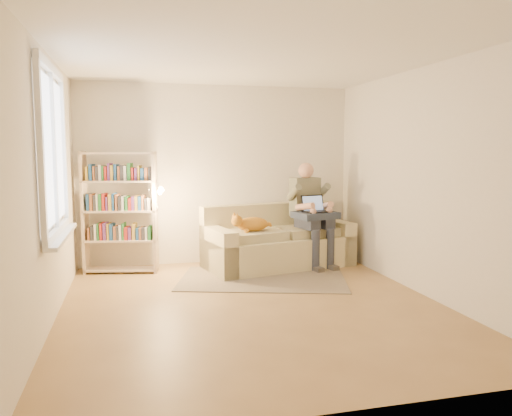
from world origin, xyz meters
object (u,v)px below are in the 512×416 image
object	(u,v)px
laptop	(315,208)
bookshelf	(120,206)
cat	(250,224)
sofa	(277,244)
person	(310,208)

from	to	relation	value
laptop	bookshelf	bearing A→B (deg)	161.05
cat	bookshelf	xyz separation A→B (m)	(-1.71, 0.37, 0.25)
laptop	cat	bearing A→B (deg)	170.78
cat	laptop	world-z (taller)	laptop
sofa	bookshelf	xyz separation A→B (m)	(-2.17, 0.14, 0.59)
sofa	bookshelf	size ratio (longest dim) A/B	1.34
sofa	cat	xyz separation A→B (m)	(-0.46, -0.23, 0.34)
bookshelf	laptop	bearing A→B (deg)	4.52
person	cat	size ratio (longest dim) A/B	2.32
person	cat	world-z (taller)	person
laptop	bookshelf	distance (m)	2.69
cat	sofa	bearing A→B (deg)	14.79
cat	bookshelf	bearing A→B (deg)	155.68
sofa	person	distance (m)	0.70
sofa	laptop	size ratio (longest dim) A/B	5.47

